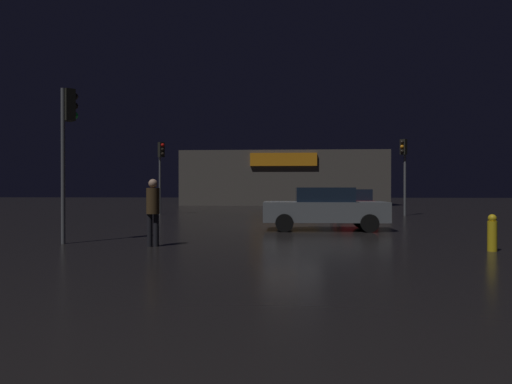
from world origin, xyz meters
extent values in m
plane|color=black|center=(0.00, 0.00, 0.00)|extent=(120.00, 120.00, 0.00)
cube|color=#4C4742|center=(-0.32, 24.63, 2.50)|extent=(18.87, 6.35, 4.99)
cube|color=orange|center=(-0.32, 21.30, 4.12)|extent=(5.92, 0.24, 1.16)
cylinder|color=#595B60|center=(6.48, 6.82, 2.14)|extent=(0.13, 0.13, 4.27)
cube|color=black|center=(6.38, 6.71, 3.85)|extent=(0.41, 0.41, 0.85)
sphere|color=black|center=(6.26, 6.59, 4.10)|extent=(0.20, 0.20, 0.20)
sphere|color=orange|center=(6.26, 6.59, 3.85)|extent=(0.20, 0.20, 0.20)
sphere|color=black|center=(6.26, 6.59, 3.59)|extent=(0.20, 0.20, 0.20)
cylinder|color=#595B60|center=(-7.65, 7.41, 2.13)|extent=(0.12, 0.12, 4.25)
cube|color=black|center=(-7.53, 7.31, 3.81)|extent=(0.41, 0.41, 0.87)
sphere|color=red|center=(-7.42, 7.19, 4.08)|extent=(0.20, 0.20, 0.20)
sphere|color=black|center=(-7.42, 7.19, 3.81)|extent=(0.20, 0.20, 0.20)
sphere|color=black|center=(-7.42, 7.19, 3.55)|extent=(0.20, 0.20, 0.20)
cylinder|color=#595B60|center=(-6.34, -7.21, 2.12)|extent=(0.11, 0.11, 4.24)
cube|color=black|center=(-6.24, -7.10, 3.80)|extent=(0.41, 0.41, 0.87)
sphere|color=black|center=(-6.13, -6.98, 4.06)|extent=(0.20, 0.20, 0.20)
sphere|color=black|center=(-6.13, -6.98, 3.80)|extent=(0.20, 0.20, 0.20)
sphere|color=#19D13F|center=(-6.13, -6.98, 3.54)|extent=(0.20, 0.20, 0.20)
cube|color=#A51414|center=(3.18, 4.14, 0.63)|extent=(1.77, 3.85, 0.58)
cube|color=black|center=(3.19, 3.97, 1.20)|extent=(1.56, 2.01, 0.56)
cylinder|color=black|center=(2.31, 5.37, 0.34)|extent=(0.24, 0.69, 0.69)
cylinder|color=black|center=(3.99, 5.42, 0.34)|extent=(0.24, 0.69, 0.69)
cylinder|color=black|center=(2.38, 2.86, 0.34)|extent=(0.24, 0.69, 0.69)
cylinder|color=black|center=(4.05, 2.91, 0.34)|extent=(0.24, 0.69, 0.69)
cube|color=slate|center=(1.16, -2.57, 0.67)|extent=(4.43, 1.74, 0.72)
cube|color=black|center=(1.15, -2.57, 1.29)|extent=(2.05, 1.56, 0.52)
cylinder|color=black|center=(2.62, -1.72, 0.32)|extent=(0.63, 0.22, 0.63)
cylinder|color=black|center=(2.61, -3.43, 0.32)|extent=(0.63, 0.22, 0.63)
cylinder|color=black|center=(-0.30, -1.70, 0.32)|extent=(0.63, 0.22, 0.63)
cylinder|color=black|center=(-0.31, -3.42, 0.32)|extent=(0.63, 0.22, 0.63)
cylinder|color=black|center=(-3.65, -7.63, 0.43)|extent=(0.14, 0.14, 0.85)
cylinder|color=black|center=(-3.81, -7.67, 0.43)|extent=(0.14, 0.14, 0.85)
cylinder|color=#3F2D19|center=(-3.73, -7.65, 1.19)|extent=(0.41, 0.41, 0.67)
sphere|color=tan|center=(-3.73, -7.65, 1.64)|extent=(0.23, 0.23, 0.23)
cylinder|color=gold|center=(4.65, -8.07, 0.36)|extent=(0.22, 0.22, 0.72)
sphere|color=gold|center=(4.65, -8.07, 0.79)|extent=(0.20, 0.20, 0.20)
camera|label=1|loc=(-0.36, -19.36, 1.49)|focal=32.18mm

